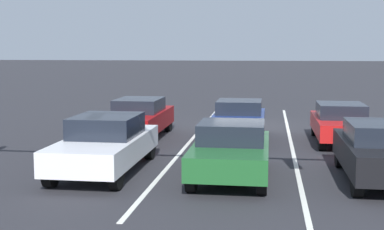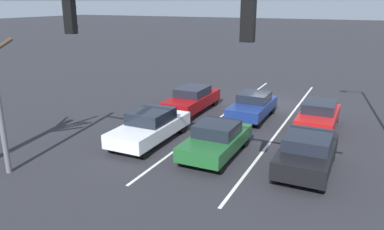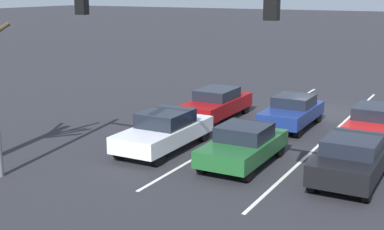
{
  "view_description": "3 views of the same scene",
  "coord_description": "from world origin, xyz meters",
  "px_view_note": "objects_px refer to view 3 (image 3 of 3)",
  "views": [
    {
      "loc": [
        -0.97,
        22.13,
        3.22
      ],
      "look_at": [
        0.89,
        9.35,
        1.6
      ],
      "focal_mm": 50.0,
      "sensor_mm": 36.0,
      "label": 1
    },
    {
      "loc": [
        -5.38,
        22.54,
        6.18
      ],
      "look_at": [
        1.35,
        8.42,
        1.41
      ],
      "focal_mm": 35.0,
      "sensor_mm": 36.0,
      "label": 2
    },
    {
      "loc": [
        -6.93,
        25.34,
        5.97
      ],
      "look_at": [
        1.42,
        10.02,
        1.8
      ],
      "focal_mm": 50.0,
      "sensor_mm": 36.0,
      "label": 3
    }
  ],
  "objects_px": {
    "car_black_leftlane_front": "(352,158)",
    "car_darkgreen_midlane_front": "(243,145)",
    "car_white_rightlane_front": "(164,130)",
    "car_navy_midlane_second": "(292,111)",
    "car_red_leftlane_second": "(374,122)",
    "car_maroon_rightlane_second": "(216,104)",
    "traffic_signal_gantry": "(86,24)"
  },
  "relations": [
    {
      "from": "car_black_leftlane_front",
      "to": "car_darkgreen_midlane_front",
      "type": "relative_size",
      "value": 1.0
    },
    {
      "from": "car_red_leftlane_second",
      "to": "car_navy_midlane_second",
      "type": "bearing_deg",
      "value": -3.6
    },
    {
      "from": "car_darkgreen_midlane_front",
      "to": "traffic_signal_gantry",
      "type": "bearing_deg",
      "value": 61.73
    },
    {
      "from": "car_white_rightlane_front",
      "to": "traffic_signal_gantry",
      "type": "relative_size",
      "value": 0.37
    },
    {
      "from": "car_black_leftlane_front",
      "to": "car_maroon_rightlane_second",
      "type": "bearing_deg",
      "value": -36.02
    },
    {
      "from": "car_maroon_rightlane_second",
      "to": "car_darkgreen_midlane_front",
      "type": "bearing_deg",
      "value": 124.21
    },
    {
      "from": "car_black_leftlane_front",
      "to": "car_navy_midlane_second",
      "type": "relative_size",
      "value": 1.02
    },
    {
      "from": "car_navy_midlane_second",
      "to": "car_maroon_rightlane_second",
      "type": "relative_size",
      "value": 0.88
    },
    {
      "from": "traffic_signal_gantry",
      "to": "car_white_rightlane_front",
      "type": "bearing_deg",
      "value": -82.26
    },
    {
      "from": "car_black_leftlane_front",
      "to": "car_darkgreen_midlane_front",
      "type": "xyz_separation_m",
      "value": [
        3.63,
        0.12,
        -0.04
      ]
    },
    {
      "from": "car_red_leftlane_second",
      "to": "traffic_signal_gantry",
      "type": "height_order",
      "value": "traffic_signal_gantry"
    },
    {
      "from": "traffic_signal_gantry",
      "to": "car_red_leftlane_second",
      "type": "bearing_deg",
      "value": -119.98
    },
    {
      "from": "car_black_leftlane_front",
      "to": "car_red_leftlane_second",
      "type": "xyz_separation_m",
      "value": [
        0.29,
        -5.34,
        -0.05
      ]
    },
    {
      "from": "car_black_leftlane_front",
      "to": "car_white_rightlane_front",
      "type": "xyz_separation_m",
      "value": [
        6.94,
        -0.08,
        -0.01
      ]
    },
    {
      "from": "car_red_leftlane_second",
      "to": "car_maroon_rightlane_second",
      "type": "distance_m",
      "value": 7.05
    },
    {
      "from": "car_navy_midlane_second",
      "to": "car_white_rightlane_front",
      "type": "bearing_deg",
      "value": 60.04
    },
    {
      "from": "car_white_rightlane_front",
      "to": "car_red_leftlane_second",
      "type": "xyz_separation_m",
      "value": [
        -6.64,
        -5.26,
        -0.04
      ]
    },
    {
      "from": "car_white_rightlane_front",
      "to": "car_red_leftlane_second",
      "type": "distance_m",
      "value": 8.48
    },
    {
      "from": "car_darkgreen_midlane_front",
      "to": "car_red_leftlane_second",
      "type": "height_order",
      "value": "car_darkgreen_midlane_front"
    },
    {
      "from": "car_black_leftlane_front",
      "to": "traffic_signal_gantry",
      "type": "xyz_separation_m",
      "value": [
        6.25,
        4.98,
        4.25
      ]
    },
    {
      "from": "car_black_leftlane_front",
      "to": "car_darkgreen_midlane_front",
      "type": "bearing_deg",
      "value": 1.88
    },
    {
      "from": "car_black_leftlane_front",
      "to": "car_white_rightlane_front",
      "type": "bearing_deg",
      "value": -0.65
    },
    {
      "from": "traffic_signal_gantry",
      "to": "car_maroon_rightlane_second",
      "type": "bearing_deg",
      "value": -83.93
    },
    {
      "from": "car_navy_midlane_second",
      "to": "traffic_signal_gantry",
      "type": "height_order",
      "value": "traffic_signal_gantry"
    },
    {
      "from": "car_darkgreen_midlane_front",
      "to": "car_maroon_rightlane_second",
      "type": "distance_m",
      "value": 6.6
    },
    {
      "from": "car_navy_midlane_second",
      "to": "car_red_leftlane_second",
      "type": "xyz_separation_m",
      "value": [
        -3.48,
        0.22,
        -0.02
      ]
    },
    {
      "from": "car_red_leftlane_second",
      "to": "traffic_signal_gantry",
      "type": "relative_size",
      "value": 0.32
    },
    {
      "from": "car_red_leftlane_second",
      "to": "car_darkgreen_midlane_front",
      "type": "bearing_deg",
      "value": 58.55
    },
    {
      "from": "car_darkgreen_midlane_front",
      "to": "car_navy_midlane_second",
      "type": "height_order",
      "value": "car_darkgreen_midlane_front"
    },
    {
      "from": "car_red_leftlane_second",
      "to": "car_maroon_rightlane_second",
      "type": "xyz_separation_m",
      "value": [
        7.05,
        0.0,
        0.03
      ]
    },
    {
      "from": "car_black_leftlane_front",
      "to": "car_maroon_rightlane_second",
      "type": "height_order",
      "value": "car_black_leftlane_front"
    },
    {
      "from": "car_darkgreen_midlane_front",
      "to": "traffic_signal_gantry",
      "type": "relative_size",
      "value": 0.33
    }
  ]
}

